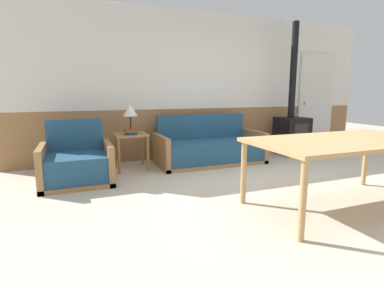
# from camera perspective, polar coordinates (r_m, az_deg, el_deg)

# --- Properties ---
(ground_plane) EXTENTS (16.00, 16.00, 0.00)m
(ground_plane) POSITION_cam_1_polar(r_m,az_deg,el_deg) (3.84, 19.54, -9.53)
(ground_plane) COLOR beige
(wall_back) EXTENTS (7.20, 0.06, 2.70)m
(wall_back) POSITION_cam_1_polar(r_m,az_deg,el_deg) (5.86, 3.14, 10.97)
(wall_back) COLOR #996B42
(wall_back) RESTS_ON ground_plane
(couch) EXTENTS (1.85, 0.87, 0.83)m
(couch) POSITION_cam_1_polar(r_m,az_deg,el_deg) (5.27, 3.33, -0.97)
(couch) COLOR #9E7042
(couch) RESTS_ON ground_plane
(armchair) EXTENTS (0.93, 0.82, 0.85)m
(armchair) POSITION_cam_1_polar(r_m,az_deg,el_deg) (4.40, -21.07, -3.73)
(armchair) COLOR #9E7042
(armchair) RESTS_ON ground_plane
(side_table) EXTENTS (0.51, 0.51, 0.58)m
(side_table) POSITION_cam_1_polar(r_m,az_deg,el_deg) (4.90, -11.58, 0.71)
(side_table) COLOR #9E7042
(side_table) RESTS_ON ground_plane
(table_lamp) EXTENTS (0.24, 0.24, 0.47)m
(table_lamp) POSITION_cam_1_polar(r_m,az_deg,el_deg) (4.94, -11.69, 6.21)
(table_lamp) COLOR black
(table_lamp) RESTS_ON side_table
(book_stack) EXTENTS (0.23, 0.18, 0.08)m
(book_stack) POSITION_cam_1_polar(r_m,az_deg,el_deg) (4.79, -11.59, 2.28)
(book_stack) COLOR #234799
(book_stack) RESTS_ON side_table
(dining_table) EXTENTS (1.98, 1.06, 0.74)m
(dining_table) POSITION_cam_1_polar(r_m,az_deg,el_deg) (3.55, 26.99, -0.16)
(dining_table) COLOR tan
(dining_table) RESTS_ON ground_plane
(wood_stove) EXTENTS (0.54, 0.55, 2.55)m
(wood_stove) POSITION_cam_1_polar(r_m,az_deg,el_deg) (6.25, 18.49, 3.40)
(wood_stove) COLOR black
(wood_stove) RESTS_ON ground_plane
(entry_door) EXTENTS (0.93, 0.09, 2.07)m
(entry_door) POSITION_cam_1_polar(r_m,az_deg,el_deg) (7.29, 22.49, 7.56)
(entry_door) COLOR silver
(entry_door) RESTS_ON ground_plane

